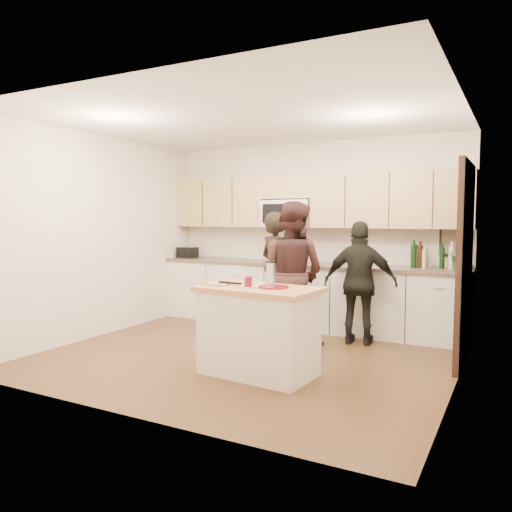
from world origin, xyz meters
The scene contains 21 objects.
floor centered at (0.00, 0.00, 0.00)m, with size 4.50×4.50×0.00m, color brown.
room_shell centered at (0.00, 0.00, 1.73)m, with size 4.52×4.02×2.71m.
back_cabinetry centered at (0.00, 1.69, 0.47)m, with size 4.50×0.66×0.94m.
upper_cabinetry centered at (0.03, 1.83, 1.84)m, with size 4.50×0.33×0.75m.
microwave centered at (-0.31, 1.80, 1.65)m, with size 0.76×0.41×0.40m.
doorway centered at (2.23, 0.90, 1.16)m, with size 0.06×1.25×2.20m.
framed_picture centered at (1.95, 1.98, 1.28)m, with size 0.30×0.03×0.38m.
dish_towel centered at (-0.95, 1.50, 0.80)m, with size 0.34×0.60×0.48m.
island centered at (0.43, -0.56, 0.45)m, with size 1.25×0.79×0.90m.
red_plate centered at (0.59, -0.53, 0.91)m, with size 0.31×0.31×0.02m, color maroon.
box_grater centered at (0.54, -0.50, 1.04)m, with size 0.09×0.06×0.25m.
drink_glass centered at (0.33, -0.58, 0.95)m, with size 0.08×0.08×0.10m, color maroon.
cutting_board centered at (-0.03, -0.60, 0.91)m, with size 0.26×0.17×0.02m, color tan.
tongs centered at (0.11, -0.58, 0.93)m, with size 0.27×0.03×0.02m, color black.
knife centered at (0.05, -0.73, 0.92)m, with size 0.23×0.02×0.01m, color silver.
toaster centered at (-2.05, 1.67, 1.02)m, with size 0.28×0.23×0.17m.
bottle_cluster centered at (1.72, 1.77, 1.11)m, with size 0.54×0.18×0.37m.
orchid centered at (2.10, 1.72, 1.19)m, with size 0.27×0.22×0.49m, color #2B6B2D.
woman_left centered at (-0.17, 1.13, 0.84)m, with size 0.61×0.40×1.67m, color black.
woman_center centered at (0.26, 0.65, 0.90)m, with size 0.87×0.68×1.80m, color black.
woman_right centered at (0.99, 1.13, 0.78)m, with size 0.91×0.38×1.55m, color black.
Camera 1 is at (2.75, -4.97, 1.61)m, focal length 35.00 mm.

